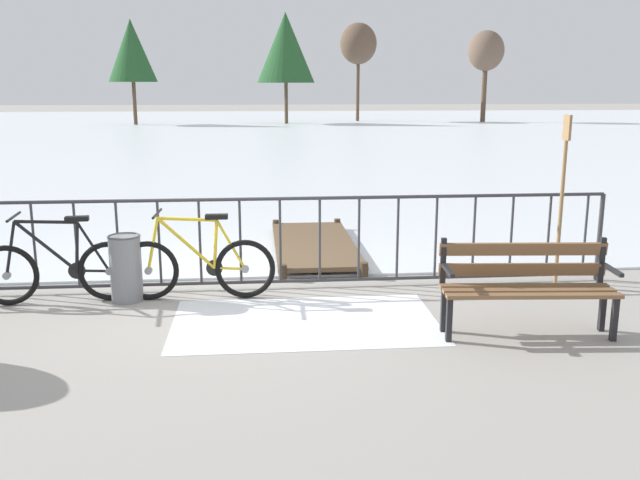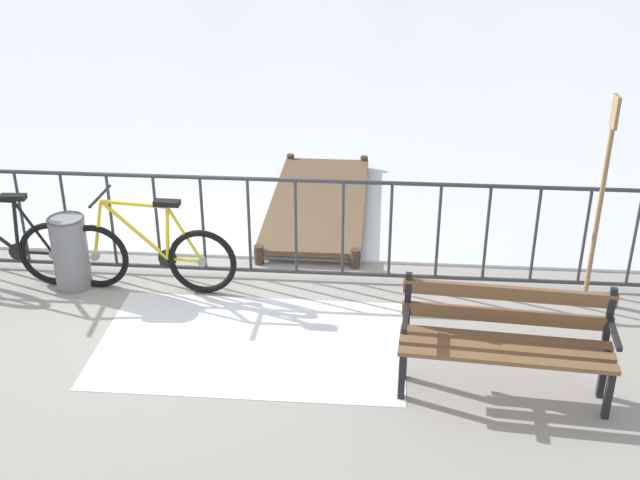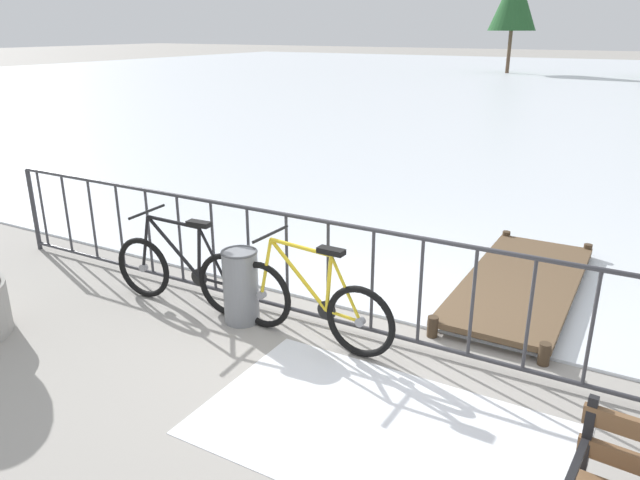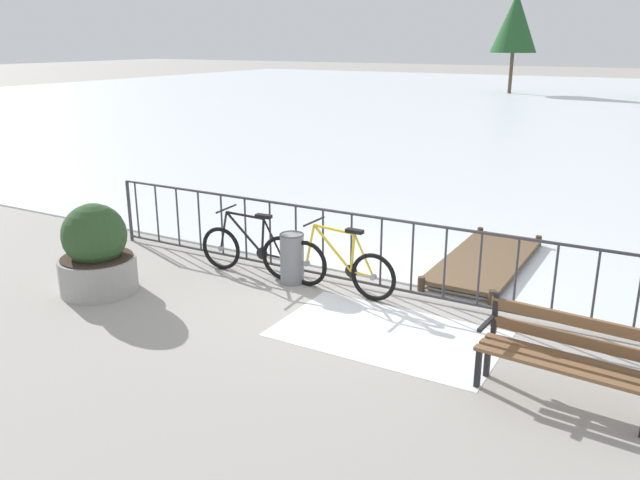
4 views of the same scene
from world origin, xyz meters
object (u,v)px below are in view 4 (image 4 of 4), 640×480
object	(u,v)px
planter_with_shrub	(96,253)
trash_bin	(292,258)
bicycle_near_railing	(339,267)
bicycle_second	(251,251)
park_bench	(566,352)

from	to	relation	value
planter_with_shrub	trash_bin	distance (m)	2.68
bicycle_near_railing	planter_with_shrub	world-z (taller)	planter_with_shrub
bicycle_second	trash_bin	world-z (taller)	bicycle_second
planter_with_shrub	trash_bin	world-z (taller)	planter_with_shrub
bicycle_near_railing	bicycle_second	xyz separation A→B (m)	(-1.47, -0.01, 0.00)
park_bench	bicycle_near_railing	bearing A→B (deg)	156.91
planter_with_shrub	bicycle_near_railing	bearing A→B (deg)	28.85
planter_with_shrub	trash_bin	xyz separation A→B (m)	(2.14, 1.61, -0.18)
park_bench	planter_with_shrub	size ratio (longest dim) A/B	1.31
bicycle_second	park_bench	xyz separation A→B (m)	(4.64, -1.34, 0.14)
planter_with_shrub	park_bench	bearing A→B (deg)	2.36
planter_with_shrub	trash_bin	size ratio (longest dim) A/B	1.70
bicycle_second	planter_with_shrub	size ratio (longest dim) A/B	1.37
bicycle_second	planter_with_shrub	world-z (taller)	planter_with_shrub
bicycle_second	planter_with_shrub	xyz separation A→B (m)	(-1.44, -1.60, 0.19)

